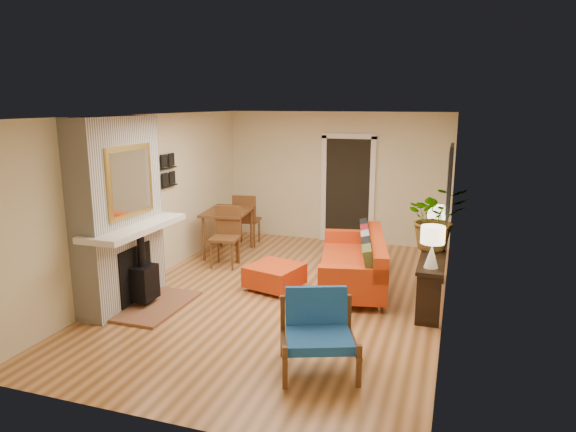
% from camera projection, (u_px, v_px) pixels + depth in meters
% --- Properties ---
extents(room_shell, '(6.50, 6.50, 6.50)m').
position_uv_depth(room_shell, '(360.00, 187.00, 9.54)').
color(room_shell, '#CC864E').
rests_on(room_shell, ground).
extents(fireplace, '(1.09, 1.68, 2.60)m').
position_uv_depth(fireplace, '(121.00, 218.00, 6.98)').
color(fireplace, white).
rests_on(fireplace, ground).
extents(sofa, '(1.36, 2.33, 0.86)m').
position_uv_depth(sofa, '(358.00, 262.00, 7.86)').
color(sofa, silver).
rests_on(sofa, ground).
extents(ottoman, '(0.88, 0.88, 0.37)m').
position_uv_depth(ottoman, '(275.00, 275.00, 7.77)').
color(ottoman, silver).
rests_on(ottoman, ground).
extents(blue_chair, '(1.00, 0.99, 0.82)m').
position_uv_depth(blue_chair, '(318.00, 327.00, 5.44)').
color(blue_chair, brown).
rests_on(blue_chair, ground).
extents(dining_table, '(0.97, 1.94, 1.03)m').
position_uv_depth(dining_table, '(232.00, 219.00, 9.43)').
color(dining_table, brown).
rests_on(dining_table, ground).
extents(console_table, '(0.34, 1.85, 0.72)m').
position_uv_depth(console_table, '(433.00, 263.00, 7.16)').
color(console_table, black).
rests_on(console_table, ground).
extents(lamp_near, '(0.30, 0.30, 0.54)m').
position_uv_depth(lamp_near, '(432.00, 242.00, 6.43)').
color(lamp_near, white).
rests_on(lamp_near, console_table).
extents(lamp_far, '(0.30, 0.30, 0.54)m').
position_uv_depth(lamp_far, '(437.00, 219.00, 7.67)').
color(lamp_far, white).
rests_on(lamp_far, console_table).
extents(houseplant, '(1.00, 0.93, 0.92)m').
position_uv_depth(houseplant, '(436.00, 217.00, 7.24)').
color(houseplant, '#1E5919').
rests_on(houseplant, console_table).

